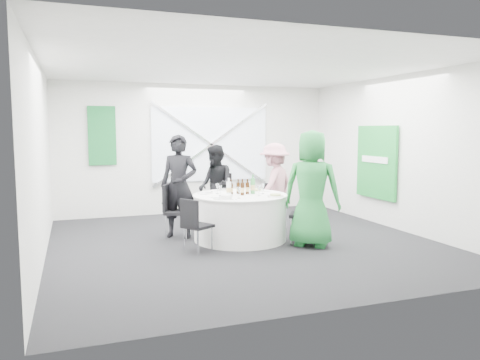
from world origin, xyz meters
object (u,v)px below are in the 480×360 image
object	(u,v)px
person_man_back	(215,186)
person_woman_green	(312,189)
chair_back_left	(173,207)
person_woman_pink	(274,185)
chair_back_right	(269,202)
clear_water_bottle	(229,189)
chair_front_right	(309,209)
person_man_back_left	(179,186)
banquet_table	(240,217)
green_water_bottle	(253,186)
chair_back	(222,195)
chair_front_left	(194,222)

from	to	relation	value
person_man_back	person_woman_green	world-z (taller)	person_woman_green
chair_back_left	person_woman_pink	xyz separation A→B (m)	(1.99, 0.30, 0.25)
person_woman_pink	person_woman_green	size ratio (longest dim) A/B	0.87
chair_back_right	clear_water_bottle	bearing A→B (deg)	-94.96
chair_front_right	person_man_back_left	distance (m)	2.21
banquet_table	green_water_bottle	size ratio (longest dim) A/B	4.89
chair_back_left	person_woman_pink	bearing A→B (deg)	-55.41
chair_back	person_woman_green	size ratio (longest dim) A/B	0.54
green_water_bottle	clear_water_bottle	world-z (taller)	green_water_bottle
banquet_table	chair_back_left	distance (m)	1.14
person_woman_pink	person_woman_green	distance (m)	1.57
banquet_table	chair_back	world-z (taller)	chair_back
banquet_table	person_woman_pink	size ratio (longest dim) A/B	0.99
chair_back_right	green_water_bottle	distance (m)	1.05
chair_back_left	chair_back_right	distance (m)	1.89
chair_back_left	chair_front_left	size ratio (longest dim) A/B	1.12
chair_front_right	person_woman_green	size ratio (longest dim) A/B	0.52
chair_back_right	chair_front_right	bearing A→B (deg)	-37.68
chair_back_left	person_woman_green	bearing A→B (deg)	-97.34
person_woman_green	clear_water_bottle	distance (m)	1.34
chair_back	chair_front_left	xyz separation A→B (m)	(-1.01, -1.82, -0.11)
banquet_table	person_woman_green	bearing A→B (deg)	-40.43
chair_front_left	clear_water_bottle	world-z (taller)	clear_water_bottle
chair_front_right	chair_back_left	bearing A→B (deg)	-86.79
chair_back	chair_front_right	xyz separation A→B (m)	(0.87, -1.85, -0.03)
banquet_table	green_water_bottle	distance (m)	0.56
chair_back_right	chair_front_left	world-z (taller)	same
chair_front_left	person_woman_green	size ratio (longest dim) A/B	0.45
person_woman_green	clear_water_bottle	world-z (taller)	person_woman_green
chair_back_right	clear_water_bottle	xyz separation A→B (m)	(-1.06, -0.80, 0.40)
banquet_table	chair_back	distance (m)	1.26
person_woman_green	clear_water_bottle	bearing A→B (deg)	6.67
chair_back	person_man_back_left	size ratio (longest dim) A/B	0.57
chair_back_right	person_man_back	world-z (taller)	person_man_back
chair_back_right	person_man_back_left	xyz separation A→B (m)	(-1.76, -0.24, 0.40)
chair_back_left	chair_back	bearing A→B (deg)	-29.93
green_water_bottle	person_woman_green	bearing A→B (deg)	-49.87
chair_front_right	chair_front_left	xyz separation A→B (m)	(-1.88, 0.04, -0.08)
chair_front_left	person_woman_pink	world-z (taller)	person_woman_pink
chair_back_left	clear_water_bottle	distance (m)	1.02
chair_front_right	person_man_back_left	xyz separation A→B (m)	(-1.86, 1.14, 0.32)
banquet_table	person_man_back_left	distance (m)	1.16
person_man_back	person_woman_pink	world-z (taller)	person_woman_pink
clear_water_bottle	chair_back_left	bearing A→B (deg)	146.93
person_man_back	green_water_bottle	size ratio (longest dim) A/B	4.85
chair_front_right	chair_front_left	world-z (taller)	chair_front_right
person_man_back_left	chair_front_left	bearing A→B (deg)	-60.67
chair_back	person_woman_pink	bearing A→B (deg)	-22.73
chair_back	chair_back_right	size ratio (longest dim) A/B	1.21
chair_front_right	green_water_bottle	bearing A→B (deg)	-98.81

